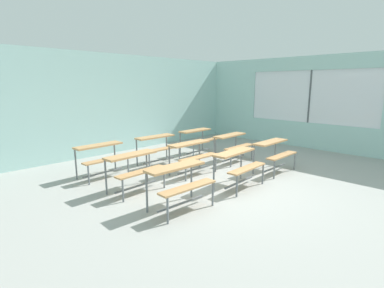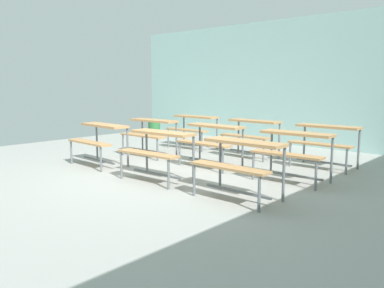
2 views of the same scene
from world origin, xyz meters
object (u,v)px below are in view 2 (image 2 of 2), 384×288
object	(u,v)px
desk_bench_r2c0	(193,124)
desk_bench_r2c2	(325,136)
desk_bench_r0c1	(158,144)
desk_bench_r1c0	(150,129)
trash_bin	(154,127)
desk_bench_r0c0	(99,134)
desk_bench_r1c2	(293,144)
desk_bench_r0c2	(239,155)
desk_bench_r1c1	(211,135)
desk_bench_r2c1	(251,129)

from	to	relation	value
desk_bench_r2c0	desk_bench_r2c2	bearing A→B (deg)	-2.73
desk_bench_r0c1	desk_bench_r1c0	xyz separation A→B (m)	(-1.64, 1.31, 0.00)
trash_bin	desk_bench_r1c0	bearing A→B (deg)	-43.65
desk_bench_r0c0	desk_bench_r2c0	xyz separation A→B (m)	(-0.04, 2.57, 0.00)
desk_bench_r0c1	desk_bench_r1c2	world-z (taller)	same
desk_bench_r1c2	trash_bin	bearing A→B (deg)	155.09
trash_bin	desk_bench_r0c2	bearing A→B (deg)	-33.44
desk_bench_r0c1	desk_bench_r1c2	xyz separation A→B (m)	(1.57, 1.31, 0.00)
desk_bench_r1c1	desk_bench_r1c0	bearing A→B (deg)	-179.18
desk_bench_r1c0	desk_bench_r1c1	bearing A→B (deg)	-2.40
desk_bench_r0c0	desk_bench_r1c0	world-z (taller)	same
desk_bench_r0c0	trash_bin	world-z (taller)	desk_bench_r0c0
desk_bench_r0c2	desk_bench_r0c0	bearing A→B (deg)	179.43
desk_bench_r1c0	trash_bin	world-z (taller)	desk_bench_r1c0
desk_bench_r1c0	desk_bench_r2c1	world-z (taller)	same
desk_bench_r0c1	desk_bench_r2c2	bearing A→B (deg)	57.08
desk_bench_r0c0	desk_bench_r1c0	xyz separation A→B (m)	(-0.04, 1.26, 0.00)
desk_bench_r0c0	desk_bench_r1c2	size ratio (longest dim) A/B	1.01
desk_bench_r0c2	desk_bench_r2c1	size ratio (longest dim) A/B	0.99
desk_bench_r1c0	desk_bench_r2c1	bearing A→B (deg)	36.16
desk_bench_r0c2	desk_bench_r1c0	bearing A→B (deg)	157.71
desk_bench_r0c2	desk_bench_r2c1	distance (m)	2.99
desk_bench_r2c2	trash_bin	size ratio (longest dim) A/B	2.69
desk_bench_r1c0	desk_bench_r2c2	bearing A→B (deg)	19.66
desk_bench_r1c1	desk_bench_r2c0	world-z (taller)	same
desk_bench_r0c0	desk_bench_r2c1	bearing A→B (deg)	60.87
desk_bench_r0c1	desk_bench_r2c0	xyz separation A→B (m)	(-1.64, 2.63, 0.00)
desk_bench_r0c1	desk_bench_r1c1	size ratio (longest dim) A/B	1.02
desk_bench_r0c0	desk_bench_r0c2	bearing A→B (deg)	1.82
desk_bench_r0c1	desk_bench_r0c2	xyz separation A→B (m)	(1.49, 0.02, 0.00)
desk_bench_r2c1	desk_bench_r1c0	bearing A→B (deg)	-140.02
desk_bench_r1c1	desk_bench_r2c1	bearing A→B (deg)	91.54
desk_bench_r1c0	trash_bin	distance (m)	3.67
desk_bench_r1c1	desk_bench_r2c2	size ratio (longest dim) A/B	1.00
desk_bench_r0c0	desk_bench_r2c0	distance (m)	2.57
desk_bench_r1c1	trash_bin	bearing A→B (deg)	150.25
desk_bench_r0c1	desk_bench_r1c2	distance (m)	2.04
desk_bench_r1c0	desk_bench_r1c2	distance (m)	3.20
desk_bench_r0c2	trash_bin	world-z (taller)	desk_bench_r0c2
desk_bench_r0c1	desk_bench_r1c1	xyz separation A→B (m)	(-0.02, 1.31, 0.00)
desk_bench_r2c0	desk_bench_r2c2	distance (m)	3.15
desk_bench_r1c2	desk_bench_r2c0	distance (m)	3.47
desk_bench_r0c1	desk_bench_r1c1	distance (m)	1.31
desk_bench_r2c1	desk_bench_r0c2	bearing A→B (deg)	-57.86
desk_bench_r2c0	desk_bench_r2c1	distance (m)	1.61
desk_bench_r0c1	desk_bench_r2c0	bearing A→B (deg)	119.26
desk_bench_r2c0	desk_bench_r2c1	bearing A→B (deg)	-3.28
desk_bench_r1c1	desk_bench_r1c2	size ratio (longest dim) A/B	0.99
desk_bench_r1c2	desk_bench_r2c0	world-z (taller)	same
desk_bench_r0c1	desk_bench_r1c0	size ratio (longest dim) A/B	1.00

